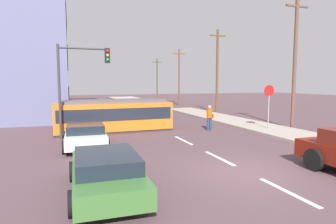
# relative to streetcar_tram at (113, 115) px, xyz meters

# --- Properties ---
(ground_plane) EXTENTS (120.00, 120.00, 0.00)m
(ground_plane) POSITION_rel_streetcar_tram_xyz_m (3.16, -0.37, -1.07)
(ground_plane) COLOR #50393F
(sidewalk_curb_right) EXTENTS (3.20, 36.00, 0.14)m
(sidewalk_curb_right) POSITION_rel_streetcar_tram_xyz_m (9.96, -4.37, -1.00)
(sidewalk_curb_right) COLOR gray
(sidewalk_curb_right) RESTS_ON ground
(lane_stripe_0) EXTENTS (0.16, 2.40, 0.01)m
(lane_stripe_0) POSITION_rel_streetcar_tram_xyz_m (3.16, -12.37, -1.07)
(lane_stripe_0) COLOR silver
(lane_stripe_0) RESTS_ON ground
(lane_stripe_1) EXTENTS (0.16, 2.40, 0.01)m
(lane_stripe_1) POSITION_rel_streetcar_tram_xyz_m (3.16, -8.37, -1.07)
(lane_stripe_1) COLOR silver
(lane_stripe_1) RESTS_ON ground
(lane_stripe_2) EXTENTS (0.16, 2.40, 0.01)m
(lane_stripe_2) POSITION_rel_streetcar_tram_xyz_m (3.16, -4.37, -1.07)
(lane_stripe_2) COLOR silver
(lane_stripe_2) RESTS_ON ground
(lane_stripe_3) EXTENTS (0.16, 2.40, 0.01)m
(lane_stripe_3) POSITION_rel_streetcar_tram_xyz_m (3.16, 6.00, -1.07)
(lane_stripe_3) COLOR silver
(lane_stripe_3) RESTS_ON ground
(lane_stripe_4) EXTENTS (0.16, 2.40, 0.01)m
(lane_stripe_4) POSITION_rel_streetcar_tram_xyz_m (3.16, 12.00, -1.07)
(lane_stripe_4) COLOR silver
(lane_stripe_4) RESTS_ON ground
(streetcar_tram) EXTENTS (7.46, 2.82, 2.07)m
(streetcar_tram) POSITION_rel_streetcar_tram_xyz_m (0.00, 0.00, 0.00)
(streetcar_tram) COLOR orange
(streetcar_tram) RESTS_ON ground
(city_bus) EXTENTS (2.70, 5.14, 1.77)m
(city_bus) POSITION_rel_streetcar_tram_xyz_m (2.31, 7.84, -0.06)
(city_bus) COLOR #BDAAAA
(city_bus) RESTS_ON ground
(pedestrian_crossing) EXTENTS (0.48, 0.36, 1.67)m
(pedestrian_crossing) POSITION_rel_streetcar_tram_xyz_m (6.12, -1.75, -0.13)
(pedestrian_crossing) COLOR navy
(pedestrian_crossing) RESTS_ON ground
(parked_sedan_near) EXTENTS (2.12, 4.41, 1.19)m
(parked_sedan_near) POSITION_rel_streetcar_tram_xyz_m (-1.81, -10.70, -0.45)
(parked_sedan_near) COLOR #39672F
(parked_sedan_near) RESTS_ON ground
(parked_sedan_mid) EXTENTS (2.15, 4.07, 1.19)m
(parked_sedan_mid) POSITION_rel_streetcar_tram_xyz_m (-2.02, -4.33, -0.45)
(parked_sedan_mid) COLOR beige
(parked_sedan_mid) RESTS_ON ground
(parked_sedan_far) EXTENTS (2.07, 4.30, 1.19)m
(parked_sedan_far) POSITION_rel_streetcar_tram_xyz_m (-2.34, 3.96, -0.45)
(parked_sedan_far) COLOR silver
(parked_sedan_far) RESTS_ON ground
(parked_sedan_furthest) EXTENTS (2.11, 4.41, 1.19)m
(parked_sedan_furthest) POSITION_rel_streetcar_tram_xyz_m (-2.62, 9.73, -0.45)
(parked_sedan_furthest) COLOR #35682C
(parked_sedan_furthest) RESTS_ON ground
(stop_sign) EXTENTS (0.76, 0.07, 2.88)m
(stop_sign) POSITION_rel_streetcar_tram_xyz_m (9.77, -3.08, 1.12)
(stop_sign) COLOR gray
(stop_sign) RESTS_ON sidewalk_curb_right
(traffic_light_mast) EXTENTS (2.87, 0.33, 5.27)m
(traffic_light_mast) POSITION_rel_streetcar_tram_xyz_m (-2.10, -1.82, 2.61)
(traffic_light_mast) COLOR #333333
(traffic_light_mast) RESTS_ON ground
(utility_pole_near) EXTENTS (1.80, 0.24, 8.84)m
(utility_pole_near) POSITION_rel_streetcar_tram_xyz_m (11.85, -3.00, 3.53)
(utility_pole_near) COLOR brown
(utility_pole_near) RESTS_ON ground
(utility_pole_mid) EXTENTS (1.80, 0.24, 8.52)m
(utility_pole_mid) POSITION_rel_streetcar_tram_xyz_m (11.82, 7.71, 3.37)
(utility_pole_mid) COLOR brown
(utility_pole_mid) RESTS_ON ground
(utility_pole_far) EXTENTS (1.80, 0.24, 7.80)m
(utility_pole_far) POSITION_rel_streetcar_tram_xyz_m (12.04, 18.98, 3.01)
(utility_pole_far) COLOR brown
(utility_pole_far) RESTS_ON ground
(utility_pole_distant) EXTENTS (1.80, 0.24, 7.33)m
(utility_pole_distant) POSITION_rel_streetcar_tram_xyz_m (12.11, 29.69, 2.77)
(utility_pole_distant) COLOR #4A4722
(utility_pole_distant) RESTS_ON ground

